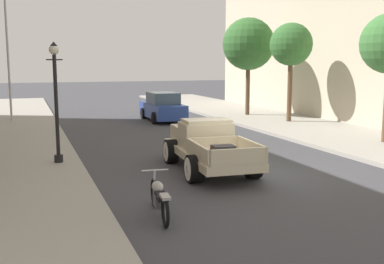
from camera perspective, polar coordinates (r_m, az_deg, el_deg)
ground_plane at (r=14.23m, az=6.29°, el=-5.11°), size 140.00×140.00×0.00m
hotrod_truck_cream at (r=14.68m, az=1.82°, el=-1.63°), size 2.39×5.02×1.58m
motorcycle_parked at (r=10.23m, az=-4.06°, el=-7.98°), size 0.62×2.11×0.93m
car_background_blue at (r=26.90m, az=-3.65°, el=3.03°), size 1.88×4.31×1.65m
street_lamp_near at (r=15.33m, az=-16.45°, el=4.60°), size 0.50×0.32×3.85m
flagpole at (r=27.66m, az=-21.50°, el=13.00°), size 1.74×0.16×9.16m
street_tree_second at (r=25.89m, az=12.12°, el=10.43°), size 2.30×2.30×5.33m
street_tree_third at (r=28.76m, az=6.98°, el=10.69°), size 3.17×3.17×5.90m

